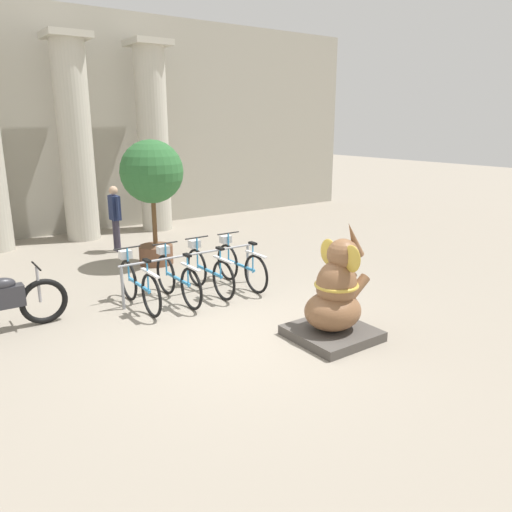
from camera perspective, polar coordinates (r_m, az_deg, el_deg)
name	(u,v)px	position (r m, az deg, el deg)	size (l,w,h in m)	color
ground_plane	(241,332)	(7.56, -1.69, -8.73)	(60.00, 60.00, 0.00)	gray
building_facade	(63,123)	(14.86, -21.20, 13.95)	(20.00, 0.20, 6.00)	#A39E8E
column_middle	(75,139)	(13.90, -19.96, 12.49)	(1.06, 1.06, 5.16)	#BCB7A8
column_right	(153,137)	(14.63, -11.70, 13.15)	(1.06, 1.06, 5.16)	#BCB7A8
bike_rack	(190,264)	(9.04, -7.59, -0.94)	(2.64, 0.05, 0.77)	gray
bicycle_0	(138,284)	(8.61, -13.29, -3.14)	(0.48, 1.70, 0.97)	black
bicycle_1	(177,278)	(8.80, -9.02, -2.51)	(0.48, 1.70, 0.97)	black
bicycle_2	(209,271)	(9.17, -5.43, -1.67)	(0.48, 1.70, 0.97)	black
bicycle_3	(240,265)	(9.49, -1.81, -1.02)	(0.48, 1.70, 0.97)	black
elephant_statue	(335,300)	(7.28, 9.06, -4.95)	(1.12, 1.12, 1.72)	#4C4742
person_pedestrian	(115,213)	(12.40, -15.83, 4.75)	(0.21, 0.47, 1.59)	#383342
potted_tree	(152,179)	(10.94, -11.79, 8.60)	(1.34, 1.34, 2.70)	brown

